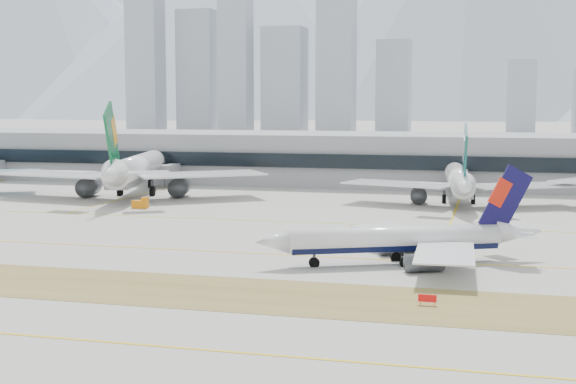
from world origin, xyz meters
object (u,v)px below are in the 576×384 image
(taxiing_airliner, at_px, (405,240))
(terminal, at_px, (335,158))
(widebody_eva, at_px, (135,171))
(widebody_cathay, at_px, (459,182))

(taxiing_airliner, relative_size, terminal, 0.15)
(widebody_eva, xyz_separation_m, widebody_cathay, (82.41, 4.77, -1.26))
(widebody_cathay, bearing_deg, terminal, 35.12)
(terminal, bearing_deg, widebody_cathay, -49.43)
(widebody_cathay, height_order, terminal, widebody_cathay)
(terminal, bearing_deg, widebody_eva, -130.31)
(taxiing_airliner, relative_size, widebody_cathay, 0.75)
(taxiing_airliner, bearing_deg, widebody_cathay, -117.89)
(taxiing_airliner, xyz_separation_m, terminal, (-34.65, 122.06, 3.88))
(taxiing_airliner, distance_m, widebody_eva, 105.51)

